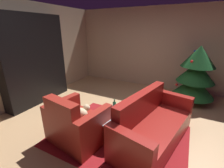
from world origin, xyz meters
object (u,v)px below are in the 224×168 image
bookshelf_unit (38,62)px  coffee_table (115,117)px  couch_red (152,126)px  book_stack_on_table (113,113)px  bottle_on_table (114,106)px  decorated_tree (196,74)px  armchair_red (77,125)px

bookshelf_unit → coffee_table: size_ratio=2.98×
couch_red → coffee_table: size_ratio=2.52×
bookshelf_unit → book_stack_on_table: (2.47, -0.48, -0.62)m
bookshelf_unit → bottle_on_table: bearing=-7.4°
book_stack_on_table → decorated_tree: bearing=59.6°
armchair_red → couch_red: 1.34m
bottle_on_table → couch_red: bearing=-2.4°
coffee_table → decorated_tree: 2.62m
bottle_on_table → decorated_tree: size_ratio=0.15×
couch_red → coffee_table: couch_red is taller
bookshelf_unit → bottle_on_table: size_ratio=10.03×
couch_red → decorated_tree: bearing=73.9°
coffee_table → bottle_on_table: bottle_on_table is taller
couch_red → decorated_tree: size_ratio=1.26×
coffee_table → couch_red: bearing=12.7°
armchair_red → book_stack_on_table: size_ratio=5.04×
coffee_table → decorated_tree: decorated_tree is taller
decorated_tree → couch_red: bearing=-106.1°
decorated_tree → book_stack_on_table: bearing=-120.4°
armchair_red → couch_red: (1.21, 0.59, -0.02)m
armchair_red → couch_red: bearing=25.9°
armchair_red → book_stack_on_table: armchair_red is taller
couch_red → decorated_tree: decorated_tree is taller
bookshelf_unit → coffee_table: (2.52, -0.49, -0.69)m
book_stack_on_table → couch_red: bearing=10.9°
bookshelf_unit → book_stack_on_table: bearing=-11.1°
coffee_table → book_stack_on_table: book_stack_on_table is taller
book_stack_on_table → bottle_on_table: 0.18m
armchair_red → coffee_table: size_ratio=1.40×
bookshelf_unit → decorated_tree: 4.19m
couch_red → coffee_table: 0.68m
couch_red → coffee_table: bearing=-167.3°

